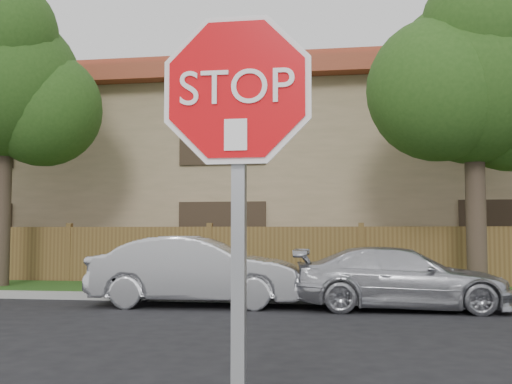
# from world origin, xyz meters

# --- Properties ---
(far_curb) EXTENTS (70.00, 0.30, 0.15)m
(far_curb) POSITION_xyz_m (0.00, 8.15, 0.07)
(far_curb) COLOR gray
(far_curb) RESTS_ON ground
(grass_strip) EXTENTS (70.00, 3.00, 0.12)m
(grass_strip) POSITION_xyz_m (0.00, 9.80, 0.06)
(grass_strip) COLOR #1E4714
(grass_strip) RESTS_ON ground
(fence) EXTENTS (70.00, 0.12, 1.60)m
(fence) POSITION_xyz_m (0.00, 11.40, 0.80)
(fence) COLOR brown
(fence) RESTS_ON ground
(apartment_building) EXTENTS (35.20, 9.20, 7.20)m
(apartment_building) POSITION_xyz_m (0.00, 17.00, 3.53)
(apartment_building) COLOR #8F7B58
(apartment_building) RESTS_ON ground
(tree_left) EXTENTS (4.80, 3.90, 7.78)m
(tree_left) POSITION_xyz_m (-8.98, 9.57, 5.22)
(tree_left) COLOR #382B21
(tree_left) RESTS_ON ground
(tree_mid) EXTENTS (4.80, 3.90, 7.35)m
(tree_mid) POSITION_xyz_m (2.52, 9.57, 4.87)
(tree_mid) COLOR #382B21
(tree_mid) RESTS_ON ground
(stop_sign) EXTENTS (1.01, 0.13, 2.55)m
(stop_sign) POSITION_xyz_m (-0.83, -1.48, 1.83)
(stop_sign) COLOR gray
(stop_sign) RESTS_ON sidewalk_near
(sedan_left) EXTENTS (4.27, 1.70, 1.38)m
(sedan_left) POSITION_xyz_m (-3.30, 7.41, 0.69)
(sedan_left) COLOR #B1B2B6
(sedan_left) RESTS_ON ground
(sedan_right) EXTENTS (4.10, 1.77, 1.18)m
(sedan_right) POSITION_xyz_m (0.66, 7.41, 0.59)
(sedan_right) COLOR #B9BBC1
(sedan_right) RESTS_ON ground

